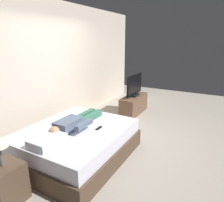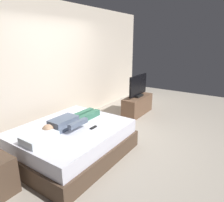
% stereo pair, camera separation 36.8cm
% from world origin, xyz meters
% --- Properties ---
extents(ground_plane, '(10.00, 10.00, 0.00)m').
position_xyz_m(ground_plane, '(0.00, 0.00, 0.00)').
color(ground_plane, '#ADA393').
extents(back_wall, '(6.40, 0.10, 2.80)m').
position_xyz_m(back_wall, '(0.40, 1.51, 1.40)').
color(back_wall, beige).
rests_on(back_wall, ground).
extents(bed, '(1.92, 1.62, 0.54)m').
position_xyz_m(bed, '(-0.76, 0.27, 0.26)').
color(bed, brown).
rests_on(bed, ground).
extents(pillow, '(0.48, 0.34, 0.12)m').
position_xyz_m(pillow, '(-1.40, 0.27, 0.60)').
color(pillow, white).
rests_on(pillow, bed).
extents(person, '(1.26, 0.46, 0.18)m').
position_xyz_m(person, '(-0.73, 0.33, 0.62)').
color(person, slate).
rests_on(person, bed).
extents(remote, '(0.15, 0.04, 0.02)m').
position_xyz_m(remote, '(-0.58, -0.08, 0.55)').
color(remote, black).
rests_on(remote, bed).
extents(tv_stand, '(1.10, 0.40, 0.50)m').
position_xyz_m(tv_stand, '(1.77, 0.28, 0.25)').
color(tv_stand, brown).
rests_on(tv_stand, ground).
extents(tv, '(0.88, 0.20, 0.59)m').
position_xyz_m(tv, '(1.77, 0.28, 0.78)').
color(tv, black).
rests_on(tv, tv_stand).
extents(nightstand, '(0.40, 0.40, 0.52)m').
position_xyz_m(nightstand, '(-2.02, 0.39, 0.26)').
color(nightstand, brown).
rests_on(nightstand, ground).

